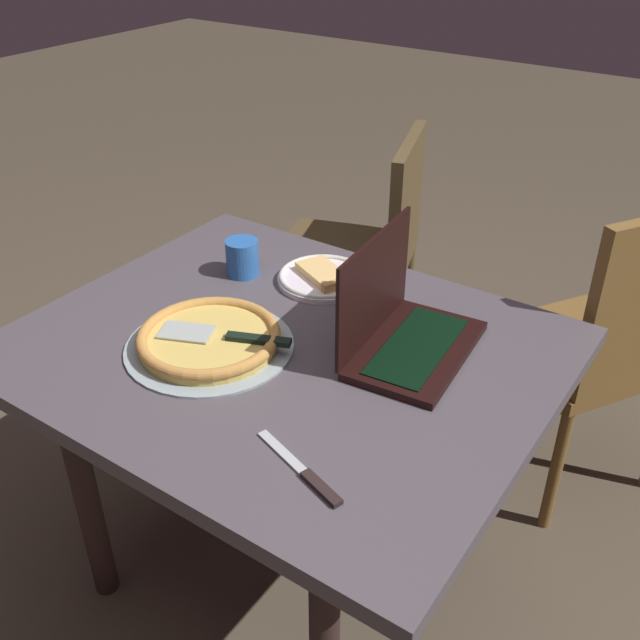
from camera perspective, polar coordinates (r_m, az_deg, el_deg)
ground_plane at (r=2.06m, az=-2.35°, el=-18.28°), size 12.00×12.00×0.00m
dining_table at (r=1.64m, az=-2.82°, el=-4.34°), size 1.14×0.94×0.70m
laptop at (r=1.55m, az=6.39°, el=-0.46°), size 0.24×0.36×0.26m
pizza_plate at (r=1.82m, az=0.30°, el=3.39°), size 0.23×0.23×0.04m
pizza_tray at (r=1.58m, az=-8.73°, el=-1.51°), size 0.37×0.37×0.04m
table_knife at (r=1.27m, az=-1.10°, el=-12.07°), size 0.22×0.09×0.01m
drink_cup at (r=1.85m, az=-6.15°, el=4.95°), size 0.08×0.08×0.09m
chair_near at (r=2.08m, az=21.62°, el=-1.45°), size 0.58×0.58×0.92m
chair_far at (r=2.43m, az=3.62°, el=5.94°), size 0.56×0.56×0.89m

